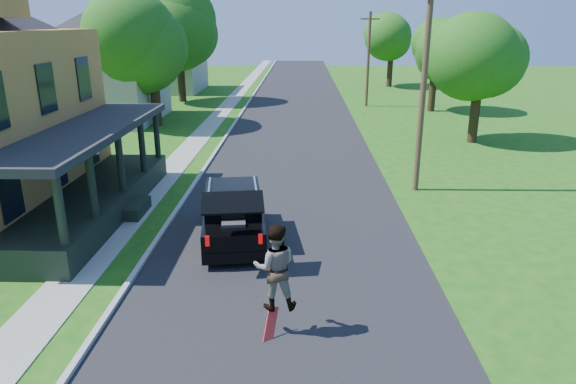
{
  "coord_description": "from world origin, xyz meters",
  "views": [
    {
      "loc": [
        0.4,
        -10.78,
        6.49
      ],
      "look_at": [
        0.02,
        3.0,
        1.89
      ],
      "focal_mm": 32.0,
      "sensor_mm": 36.0,
      "label": 1
    }
  ],
  "objects_px": {
    "tree_right_near": "(481,52)",
    "utility_pole_near": "(424,80)",
    "skateboarder": "(275,267)",
    "black_suv": "(233,215)"
  },
  "relations": [
    {
      "from": "tree_right_near",
      "to": "black_suv",
      "type": "bearing_deg",
      "value": -129.76
    },
    {
      "from": "black_suv",
      "to": "tree_right_near",
      "type": "xyz_separation_m",
      "value": [
        11.66,
        14.01,
        4.11
      ]
    },
    {
      "from": "black_suv",
      "to": "skateboarder",
      "type": "relative_size",
      "value": 2.5
    },
    {
      "from": "skateboarder",
      "to": "utility_pole_near",
      "type": "relative_size",
      "value": 0.23
    },
    {
      "from": "tree_right_near",
      "to": "utility_pole_near",
      "type": "relative_size",
      "value": 0.88
    },
    {
      "from": "black_suv",
      "to": "utility_pole_near",
      "type": "relative_size",
      "value": 0.57
    },
    {
      "from": "tree_right_near",
      "to": "utility_pole_near",
      "type": "bearing_deg",
      "value": -119.41
    },
    {
      "from": "skateboarder",
      "to": "utility_pole_near",
      "type": "xyz_separation_m",
      "value": [
        5.17,
        10.06,
        2.84
      ]
    },
    {
      "from": "tree_right_near",
      "to": "utility_pole_near",
      "type": "height_order",
      "value": "utility_pole_near"
    },
    {
      "from": "skateboarder",
      "to": "utility_pole_near",
      "type": "bearing_deg",
      "value": -122.15
    }
  ]
}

